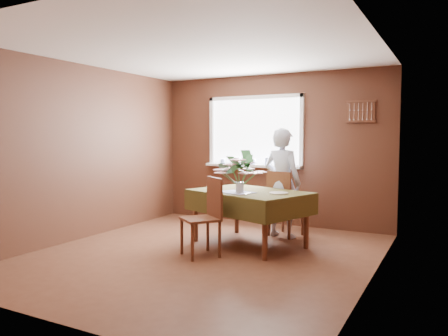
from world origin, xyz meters
The scene contains 15 objects.
floor centered at (0.00, 0.00, 0.00)m, with size 4.50×4.50×0.00m, color #4E291B.
ceiling centered at (0.00, 0.00, 2.50)m, with size 4.50×4.50×0.00m, color white.
wall_back centered at (0.00, 2.25, 1.25)m, with size 4.00×4.00×0.00m, color brown.
wall_front centered at (0.00, -2.25, 1.25)m, with size 4.00×4.00×0.00m, color brown.
wall_left centered at (-2.00, 0.00, 1.25)m, with size 4.50×4.50×0.00m, color brown.
wall_right centered at (2.00, 0.00, 1.25)m, with size 4.50×4.50×0.00m, color brown.
window_assembly centered at (-0.29, 2.20, 1.35)m, with size 1.72×0.20×1.22m.
spoon_rack centered at (1.45, 2.22, 1.85)m, with size 0.44×0.05×0.33m.
dining_table centered at (0.28, 0.74, 0.65)m, with size 1.77×1.47×0.74m.
chair_far centered at (0.51, 1.42, 0.53)m, with size 0.50×0.50×0.97m.
chair_near centered at (0.04, 0.02, 0.53)m, with size 0.58×0.58×0.97m.
seated_woman centered at (0.51, 1.40, 0.80)m, with size 0.58×0.38×1.59m, color white.
flower_bouquet centered at (0.26, 0.51, 1.05)m, with size 0.56×0.56×0.48m.
side_plate centered at (0.73, 0.67, 0.74)m, with size 0.24×0.24×0.01m, color white.
table_knife centered at (0.40, 0.46, 0.75)m, with size 0.02×0.20×0.00m, color silver.
Camera 1 is at (2.72, -4.58, 1.47)m, focal length 35.00 mm.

